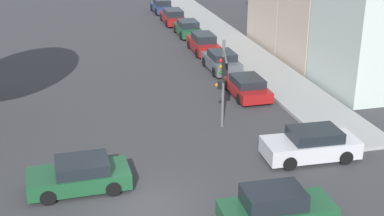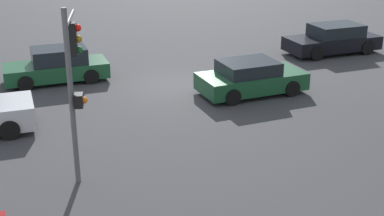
# 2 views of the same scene
# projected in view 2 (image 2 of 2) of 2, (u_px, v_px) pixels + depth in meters

# --- Properties ---
(ground_plane) EXTENTS (300.00, 300.00, 0.00)m
(ground_plane) POSITION_uv_depth(u_px,v_px,m) (178.00, 86.00, 22.18)
(ground_plane) COLOR #333335
(traffic_signal) EXTENTS (0.67, 2.45, 4.74)m
(traffic_signal) POSITION_uv_depth(u_px,v_px,m) (73.00, 67.00, 13.97)
(traffic_signal) COLOR #515456
(traffic_signal) RESTS_ON ground_plane
(crossing_car_1) EXTENTS (4.74, 2.04, 1.45)m
(crossing_car_1) POSITION_uv_depth(u_px,v_px,m) (333.00, 39.00, 26.84)
(crossing_car_1) COLOR black
(crossing_car_1) RESTS_ON ground_plane
(crossing_car_2) EXTENTS (4.22, 2.13, 1.34)m
(crossing_car_2) POSITION_uv_depth(u_px,v_px,m) (251.00, 78.00, 21.09)
(crossing_car_2) COLOR #194728
(crossing_car_2) RESTS_ON ground_plane
(crossing_car_3) EXTENTS (4.30, 1.92, 1.45)m
(crossing_car_3) POSITION_uv_depth(u_px,v_px,m) (57.00, 66.00, 22.53)
(crossing_car_3) COLOR #194728
(crossing_car_3) RESTS_ON ground_plane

